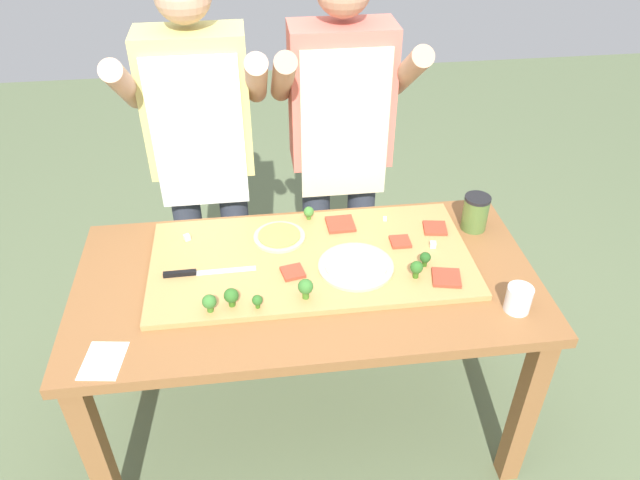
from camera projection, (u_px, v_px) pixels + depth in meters
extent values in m
plane|color=#60704C|center=(309.00, 419.00, 2.53)|extent=(8.00, 8.00, 0.00)
cube|color=brown|center=(98.00, 457.00, 1.97)|extent=(0.07, 0.07, 0.75)
cube|color=brown|center=(525.00, 411.00, 2.11)|extent=(0.07, 0.07, 0.75)
cube|color=brown|center=(125.00, 314.00, 2.51)|extent=(0.07, 0.07, 0.75)
cube|color=brown|center=(464.00, 285.00, 2.65)|extent=(0.07, 0.07, 0.75)
cube|color=brown|center=(307.00, 281.00, 2.08)|extent=(1.58, 0.80, 0.04)
cube|color=tan|center=(311.00, 259.00, 2.12)|extent=(1.12, 0.55, 0.02)
cube|color=#B7BABF|center=(226.00, 271.00, 2.05)|extent=(0.20, 0.03, 0.00)
cube|color=black|center=(180.00, 273.00, 2.03)|extent=(0.11, 0.02, 0.02)
cylinder|color=beige|center=(279.00, 237.00, 2.20)|extent=(0.19, 0.19, 0.01)
cylinder|color=#899E4C|center=(279.00, 235.00, 2.20)|extent=(0.16, 0.16, 0.01)
cylinder|color=beige|center=(356.00, 266.00, 2.07)|extent=(0.26, 0.26, 0.01)
cylinder|color=beige|center=(356.00, 265.00, 2.06)|extent=(0.21, 0.21, 0.01)
cube|color=#BC3D28|center=(340.00, 224.00, 2.27)|extent=(0.11, 0.11, 0.01)
cube|color=#BC3D28|center=(435.00, 228.00, 2.25)|extent=(0.10, 0.10, 0.01)
cube|color=#BC3D28|center=(400.00, 242.00, 2.18)|extent=(0.07, 0.07, 0.01)
cube|color=#BC3D28|center=(293.00, 272.00, 2.04)|extent=(0.09, 0.09, 0.01)
cube|color=#BC3D28|center=(446.00, 278.00, 2.02)|extent=(0.11, 0.11, 0.01)
cylinder|color=#2C5915|center=(425.00, 263.00, 2.07)|extent=(0.02, 0.02, 0.02)
sphere|color=#23561E|center=(425.00, 257.00, 2.06)|extent=(0.04, 0.04, 0.04)
cylinder|color=#366618|center=(232.00, 302.00, 1.91)|extent=(0.02, 0.02, 0.02)
sphere|color=#2D6623|center=(231.00, 296.00, 1.89)|extent=(0.05, 0.05, 0.05)
cylinder|color=#3F7220|center=(306.00, 294.00, 1.94)|extent=(0.02, 0.02, 0.03)
sphere|color=#38752D|center=(306.00, 286.00, 1.92)|extent=(0.05, 0.05, 0.05)
cylinder|color=#366618|center=(258.00, 305.00, 1.90)|extent=(0.02, 0.02, 0.02)
sphere|color=#2D6623|center=(257.00, 300.00, 1.89)|extent=(0.03, 0.03, 0.03)
cylinder|color=#366618|center=(416.00, 274.00, 2.02)|extent=(0.02, 0.02, 0.03)
sphere|color=#2D6623|center=(417.00, 267.00, 2.00)|extent=(0.04, 0.04, 0.04)
cylinder|color=#3F7220|center=(210.00, 308.00, 1.89)|extent=(0.02, 0.02, 0.02)
sphere|color=#38752D|center=(209.00, 302.00, 1.87)|extent=(0.05, 0.05, 0.05)
cylinder|color=#487A23|center=(309.00, 217.00, 2.30)|extent=(0.02, 0.02, 0.02)
sphere|color=#427F33|center=(309.00, 212.00, 2.29)|extent=(0.04, 0.04, 0.04)
cube|color=silver|center=(187.00, 237.00, 2.19)|extent=(0.03, 0.03, 0.02)
cube|color=white|center=(433.00, 245.00, 2.16)|extent=(0.02, 0.02, 0.02)
cube|color=white|center=(385.00, 219.00, 2.29)|extent=(0.02, 0.02, 0.01)
cylinder|color=white|center=(519.00, 299.00, 1.91)|extent=(0.08, 0.08, 0.09)
cylinder|color=white|center=(517.00, 303.00, 1.92)|extent=(0.07, 0.07, 0.05)
cylinder|color=#517033|center=(475.00, 214.00, 2.26)|extent=(0.10, 0.10, 0.13)
cylinder|color=black|center=(478.00, 198.00, 2.22)|extent=(0.10, 0.10, 0.01)
cube|color=white|center=(103.00, 361.00, 1.75)|extent=(0.13, 0.16, 0.00)
cylinder|color=#333847|center=(194.00, 255.00, 2.70)|extent=(0.12, 0.12, 0.90)
cylinder|color=#333847|center=(238.00, 252.00, 2.72)|extent=(0.12, 0.12, 0.90)
cube|color=#D1C670|center=(196.00, 103.00, 2.28)|extent=(0.40, 0.20, 0.55)
cube|color=white|center=(198.00, 135.00, 2.24)|extent=(0.34, 0.01, 0.60)
cylinder|color=tan|center=(125.00, 85.00, 2.11)|extent=(0.08, 0.39, 0.31)
cylinder|color=tan|center=(256.00, 79.00, 2.15)|extent=(0.08, 0.39, 0.31)
cylinder|color=#333847|center=(316.00, 246.00, 2.76)|extent=(0.12, 0.12, 0.90)
cylinder|color=#333847|center=(359.00, 242.00, 2.78)|extent=(0.12, 0.12, 0.90)
cube|color=#DB6B5B|center=(341.00, 95.00, 2.34)|extent=(0.40, 0.20, 0.55)
cube|color=beige|center=(345.00, 127.00, 2.30)|extent=(0.34, 0.01, 0.60)
cylinder|color=tan|center=(283.00, 78.00, 2.16)|extent=(0.08, 0.39, 0.31)
cylinder|color=tan|center=(408.00, 72.00, 2.21)|extent=(0.08, 0.39, 0.31)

